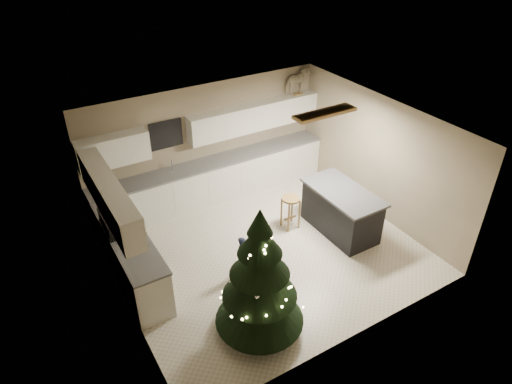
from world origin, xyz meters
TOP-DOWN VIEW (x-y plane):
  - ground_plane at (0.00, 0.00)m, footprint 5.50×5.50m
  - room_shell at (0.02, 0.00)m, footprint 5.52×5.02m
  - cabinetry at (-0.91, 1.65)m, footprint 5.50×3.20m
  - island at (1.66, -0.24)m, footprint 0.90×1.70m
  - bar_stool at (0.84, 0.38)m, footprint 0.38×0.38m
  - christmas_tree at (-1.11, -1.60)m, footprint 1.45×1.40m
  - toddler at (-0.68, -0.34)m, footprint 0.34×0.30m
  - rocking_horse at (2.30, 2.33)m, footprint 0.72×0.47m

SIDE VIEW (x-z plane):
  - ground_plane at x=0.00m, z-range 0.00..0.00m
  - toddler at x=-0.68m, z-range 0.00..0.79m
  - island at x=1.66m, z-range 0.00..0.95m
  - bar_stool at x=0.84m, z-range 0.18..0.90m
  - cabinetry at x=-0.91m, z-range -0.24..1.76m
  - christmas_tree at x=-1.11m, z-range -0.21..2.11m
  - room_shell at x=0.02m, z-range 0.44..3.05m
  - rocking_horse at x=2.30m, z-range 2.01..2.59m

